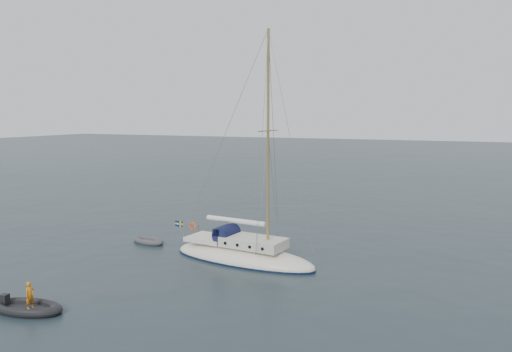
% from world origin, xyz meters
% --- Properties ---
extents(ground, '(300.00, 300.00, 0.00)m').
position_xyz_m(ground, '(0.00, 0.00, 0.00)').
color(ground, black).
rests_on(ground, ground).
extents(sailboat, '(10.17, 3.05, 14.49)m').
position_xyz_m(sailboat, '(-1.49, 0.37, 1.10)').
color(sailboat, white).
rests_on(sailboat, ground).
extents(dinghy, '(2.68, 1.21, 0.38)m').
position_xyz_m(dinghy, '(-9.40, 1.58, 0.17)').
color(dinghy, '#45454A').
rests_on(dinghy, ground).
extents(rib, '(3.62, 1.65, 1.44)m').
position_xyz_m(rib, '(-7.32, -10.79, 0.22)').
color(rib, black).
rests_on(rib, ground).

